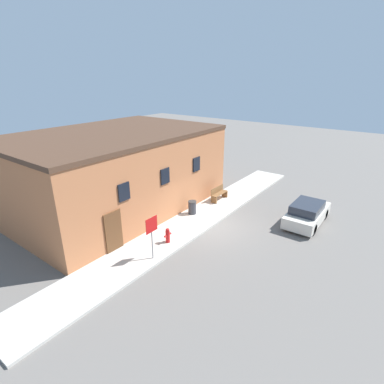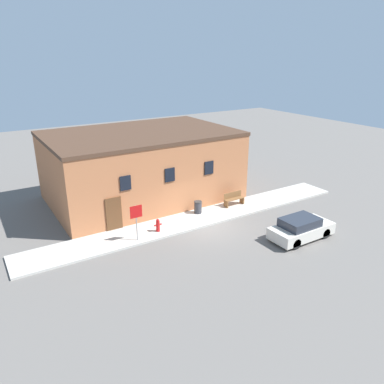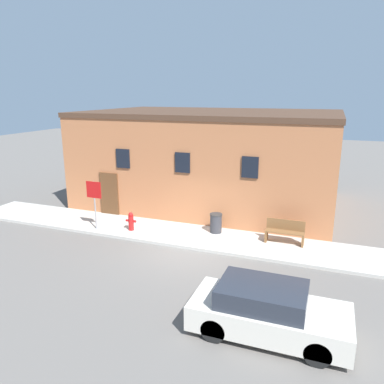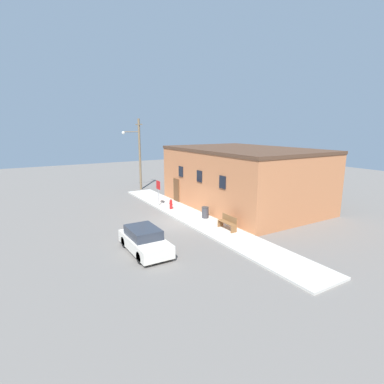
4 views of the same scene
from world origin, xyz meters
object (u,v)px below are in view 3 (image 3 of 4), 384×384
object	(u,v)px
fire_hydrant	(131,221)
parked_car	(267,311)
trash_bin	(216,223)
stop_sign	(94,196)
bench	(285,232)

from	to	relation	value
fire_hydrant	parked_car	distance (m)	8.46
trash_bin	parked_car	size ratio (longest dim) A/B	0.21
stop_sign	bench	size ratio (longest dim) A/B	1.42
trash_bin	parked_car	world-z (taller)	parked_car
bench	parked_car	bearing A→B (deg)	-87.04
stop_sign	parked_car	size ratio (longest dim) A/B	0.55
stop_sign	parked_car	distance (m)	9.58
fire_hydrant	stop_sign	bearing A→B (deg)	-165.34
stop_sign	trash_bin	xyz separation A→B (m)	(5.09, 1.45, -1.09)
bench	trash_bin	world-z (taller)	bench
stop_sign	parked_car	world-z (taller)	stop_sign
fire_hydrant	bench	xyz separation A→B (m)	(6.47, 0.91, 0.05)
bench	parked_car	size ratio (longest dim) A/B	0.38
fire_hydrant	trash_bin	xyz separation A→B (m)	(3.55, 1.05, 0.02)
parked_car	trash_bin	bearing A→B (deg)	117.86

